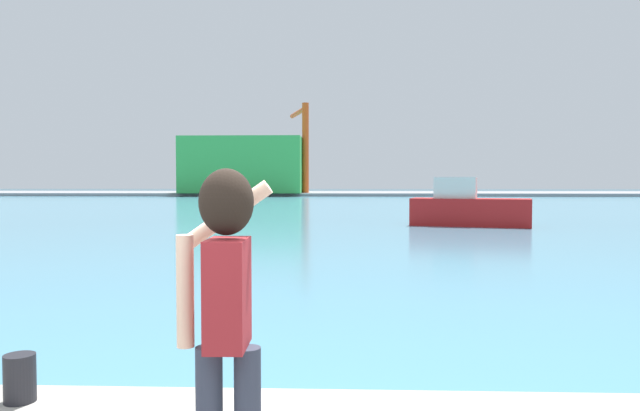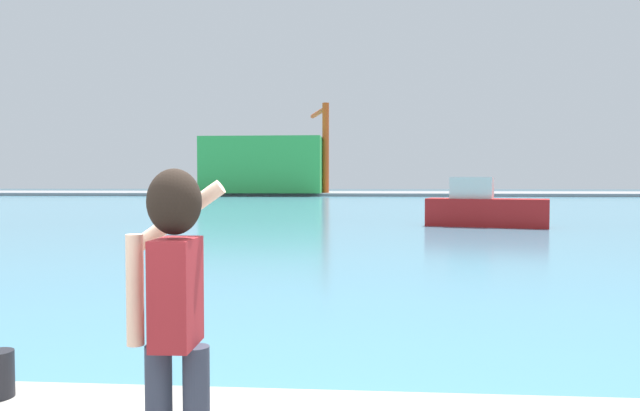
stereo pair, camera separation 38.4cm
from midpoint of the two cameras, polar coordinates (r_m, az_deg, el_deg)
The scene contains 8 objects.
ground_plane at distance 52.77m, azimuth 1.04°, elevation -0.06°, with size 220.00×220.00×0.00m, color #334751.
harbor_water at distance 54.77m, azimuth 1.08°, elevation 0.04°, with size 140.00×100.00×0.02m, color teal.
far_shore_dock at distance 94.74m, azimuth 1.57°, elevation 1.16°, with size 140.00×20.00×0.46m, color gray.
person_photographer at distance 3.17m, azimuth -12.49°, elevation -8.81°, with size 0.52×0.55×1.74m.
harbor_bollard at distance 5.31m, azimuth -28.70°, elevation -14.29°, with size 0.23×0.23×0.36m, color black.
boat_moored at distance 30.33m, azimuth 13.59°, elevation -0.23°, with size 6.03×3.38×2.41m.
warehouse_left at distance 90.71m, azimuth -7.38°, elevation 3.82°, with size 17.64×11.18×8.21m, color green.
port_crane at distance 90.58m, azimuth -1.73°, elevation 6.55°, with size 3.75×11.43×13.32m.
Camera 1 is at (0.92, -2.73, 2.25)m, focal length 33.47 mm.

